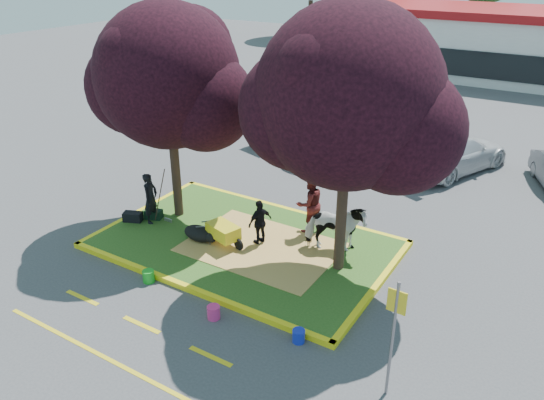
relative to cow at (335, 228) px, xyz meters
The scene contains 30 objects.
ground 2.74m from the cow, 158.94° to the right, with size 90.00×90.00×0.00m, color #424244.
median_island 2.71m from the cow, 158.94° to the right, with size 8.00×5.00×0.15m, color #2C581B.
curb_near 4.34m from the cow, 124.60° to the right, with size 8.30×0.16×0.15m, color yellow.
curb_far 3.03m from the cow, 145.82° to the left, with size 8.30×0.16×0.15m, color yellow.
curb_left 6.62m from the cow, behind, with size 0.16×5.30×0.15m, color yellow.
curb_right 2.06m from the cow, 29.42° to the right, with size 0.16×5.30×0.15m, color yellow.
straw_bedding 2.17m from the cow, 152.90° to the right, with size 4.20×3.00×0.01m, color #DDAC5B.
tree_purple_left 6.30m from the cow, behind, with size 5.06×4.20×6.51m.
tree_purple_right 3.81m from the cow, 56.57° to the right, with size 5.30×4.40×6.82m.
fire_lane_stripe_a 6.83m from the cow, 130.76° to the right, with size 1.10×0.12×0.01m, color yellow.
fire_lane_stripe_b 5.74m from the cow, 115.28° to the right, with size 1.10×0.12×0.01m, color yellow.
fire_lane_stripe_c 5.22m from the cow, 94.72° to the right, with size 1.10×0.12×0.01m, color yellow.
fire_lane_long 6.84m from the cow, 110.94° to the right, with size 6.00×0.10×0.01m, color yellow.
retail_building 27.09m from the cow, 90.90° to the left, with size 20.40×8.40×4.40m.
cow is the anchor object (origin of this frame).
calf 3.94m from the cow, 157.08° to the right, with size 1.00×0.57×0.43m, color black.
handler 5.74m from the cow, 166.24° to the right, with size 0.58×0.38×1.60m, color black.
visitor_a 1.33m from the cow, 150.32° to the left, with size 0.87×0.68×1.79m, color #4F1716.
visitor_b 2.13m from the cow, 159.84° to the right, with size 0.79×0.33×1.35m, color black.
wheelbarrow 3.15m from the cow, 153.75° to the right, with size 1.72×0.82×0.65m.
gear_bag_dark 6.37m from the cow, 164.79° to the right, with size 0.57×0.31×0.29m, color black.
gear_bag_green 5.85m from the cow, 168.26° to the right, with size 0.51×0.32×0.27m, color black.
sign_post 5.25m from the cow, 53.20° to the right, with size 0.36×0.06×2.59m.
bucket_green 5.17m from the cow, 133.27° to the right, with size 0.31×0.31×0.33m, color green.
bucket_pink 4.27m from the cow, 105.93° to the right, with size 0.31×0.31×0.33m, color #EF3581.
bucket_blue 3.91m from the cow, 75.97° to the right, with size 0.28×0.28×0.30m, color #182CC2.
car_black 13.01m from the cow, 148.52° to the left, with size 1.60×3.97×1.35m, color black.
car_silver 9.99m from the cow, 126.85° to the left, with size 1.39×3.98×1.31m, color #9B9DA2.
car_red 8.09m from the cow, 115.76° to the left, with size 2.28×4.95×1.37m, color #A50D24.
car_white 8.29m from the cow, 82.09° to the left, with size 2.07×5.10×1.48m, color silver.
Camera 1 is at (7.70, -10.96, 7.82)m, focal length 35.00 mm.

